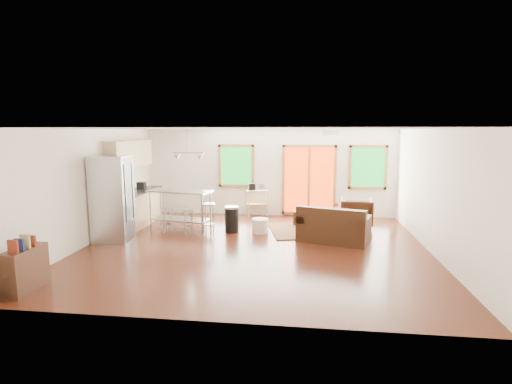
# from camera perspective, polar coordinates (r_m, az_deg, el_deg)

# --- Properties ---
(floor) EXTENTS (7.50, 7.00, 0.02)m
(floor) POSITION_cam_1_polar(r_m,az_deg,el_deg) (8.90, -0.24, -8.02)
(floor) COLOR #34140B
(floor) RESTS_ON ground
(ceiling) EXTENTS (7.50, 7.00, 0.02)m
(ceiling) POSITION_cam_1_polar(r_m,az_deg,el_deg) (8.52, -0.25, 9.10)
(ceiling) COLOR white
(ceiling) RESTS_ON ground
(back_wall) EXTENTS (7.50, 0.02, 2.60)m
(back_wall) POSITION_cam_1_polar(r_m,az_deg,el_deg) (12.08, 1.88, 2.77)
(back_wall) COLOR white
(back_wall) RESTS_ON ground
(left_wall) EXTENTS (0.02, 7.00, 2.60)m
(left_wall) POSITION_cam_1_polar(r_m,az_deg,el_deg) (9.82, -22.56, 0.72)
(left_wall) COLOR white
(left_wall) RESTS_ON ground
(right_wall) EXTENTS (0.02, 7.00, 2.60)m
(right_wall) POSITION_cam_1_polar(r_m,az_deg,el_deg) (8.95, 24.37, -0.11)
(right_wall) COLOR white
(right_wall) RESTS_ON ground
(front_wall) EXTENTS (7.50, 0.02, 2.60)m
(front_wall) POSITION_cam_1_polar(r_m,az_deg,el_deg) (5.21, -5.20, -5.25)
(front_wall) COLOR white
(front_wall) RESTS_ON ground
(window_left) EXTENTS (1.10, 0.05, 1.30)m
(window_left) POSITION_cam_1_polar(r_m,az_deg,el_deg) (12.14, -2.85, 3.74)
(window_left) COLOR #135E1B
(window_left) RESTS_ON back_wall
(french_doors) EXTENTS (1.60, 0.05, 2.10)m
(french_doors) POSITION_cam_1_polar(r_m,az_deg,el_deg) (12.00, 7.57, 1.70)
(french_doors) COLOR red
(french_doors) RESTS_ON back_wall
(window_right) EXTENTS (1.10, 0.05, 1.30)m
(window_right) POSITION_cam_1_polar(r_m,az_deg,el_deg) (12.10, 15.70, 3.41)
(window_right) COLOR #135E1B
(window_right) RESTS_ON back_wall
(rug) EXTENTS (2.62, 2.22, 0.02)m
(rug) POSITION_cam_1_polar(r_m,az_deg,el_deg) (10.50, 8.50, -5.39)
(rug) COLOR #495E36
(rug) RESTS_ON floor
(loveseat) EXTENTS (1.77, 1.32, 0.84)m
(loveseat) POSITION_cam_1_polar(r_m,az_deg,el_deg) (9.47, 10.97, -5.00)
(loveseat) COLOR black
(loveseat) RESTS_ON floor
(coffee_table) EXTENTS (0.99, 0.71, 0.36)m
(coffee_table) POSITION_cam_1_polar(r_m,az_deg,el_deg) (10.58, 11.45, -3.70)
(coffee_table) COLOR #341D11
(coffee_table) RESTS_ON floor
(armchair) EXTENTS (0.88, 0.83, 0.85)m
(armchair) POSITION_cam_1_polar(r_m,az_deg,el_deg) (11.09, 14.14, -2.61)
(armchair) COLOR black
(armchair) RESTS_ON floor
(ottoman) EXTENTS (0.66, 0.66, 0.38)m
(ottoman) POSITION_cam_1_polar(r_m,az_deg,el_deg) (11.10, 7.07, -3.62)
(ottoman) COLOR black
(ottoman) RESTS_ON floor
(pouf) EXTENTS (0.52, 0.52, 0.36)m
(pouf) POSITION_cam_1_polar(r_m,az_deg,el_deg) (10.11, 0.58, -4.85)
(pouf) COLOR white
(pouf) RESTS_ON floor
(vase) EXTENTS (0.18, 0.19, 0.31)m
(vase) POSITION_cam_1_polar(r_m,az_deg,el_deg) (10.64, 11.33, -2.51)
(vase) COLOR silver
(vase) RESTS_ON coffee_table
(book) EXTENTS (0.20, 0.05, 0.26)m
(book) POSITION_cam_1_polar(r_m,az_deg,el_deg) (10.32, 11.90, -2.75)
(book) COLOR maroon
(book) RESTS_ON coffee_table
(cabinets) EXTENTS (0.64, 2.24, 2.30)m
(cabinets) POSITION_cam_1_polar(r_m,az_deg,el_deg) (11.26, -16.98, 0.04)
(cabinets) COLOR tan
(cabinets) RESTS_ON floor
(refrigerator) EXTENTS (0.87, 0.84, 1.99)m
(refrigerator) POSITION_cam_1_polar(r_m,az_deg,el_deg) (9.83, -19.80, -0.93)
(refrigerator) COLOR #B7BABC
(refrigerator) RESTS_ON floor
(island) EXTENTS (1.73, 0.96, 1.03)m
(island) POSITION_cam_1_polar(r_m,az_deg,el_deg) (10.53, -10.76, -1.51)
(island) COLOR #B7BABC
(island) RESTS_ON floor
(cup) EXTENTS (0.13, 0.11, 0.12)m
(cup) POSITION_cam_1_polar(r_m,az_deg,el_deg) (10.47, -6.87, 0.18)
(cup) COLOR white
(cup) RESTS_ON island
(bar_stool_a) EXTENTS (0.32, 0.32, 0.66)m
(bar_stool_a) POSITION_cam_1_polar(r_m,az_deg,el_deg) (10.34, -12.46, -2.97)
(bar_stool_a) COLOR #B7BABC
(bar_stool_a) RESTS_ON floor
(bar_stool_b) EXTENTS (0.33, 0.33, 0.64)m
(bar_stool_b) POSITION_cam_1_polar(r_m,az_deg,el_deg) (10.01, -9.61, -3.37)
(bar_stool_b) COLOR #B7BABC
(bar_stool_b) RESTS_ON floor
(bar_stool_c) EXTENTS (0.40, 0.40, 0.76)m
(bar_stool_c) POSITION_cam_1_polar(r_m,az_deg,el_deg) (10.06, -6.86, -2.71)
(bar_stool_c) COLOR #B7BABC
(bar_stool_c) RESTS_ON floor
(trash_can) EXTENTS (0.46, 0.46, 0.67)m
(trash_can) POSITION_cam_1_polar(r_m,az_deg,el_deg) (10.16, -3.47, -3.89)
(trash_can) COLOR black
(trash_can) RESTS_ON floor
(kitchen_cart) EXTENTS (0.74, 0.59, 1.00)m
(kitchen_cart) POSITION_cam_1_polar(r_m,az_deg,el_deg) (12.03, 0.05, -0.22)
(kitchen_cart) COLOR tan
(kitchen_cart) RESTS_ON floor
(bookshelf) EXTENTS (0.31, 0.80, 0.94)m
(bookshelf) POSITION_cam_1_polar(r_m,az_deg,el_deg) (7.49, -30.12, -9.46)
(bookshelf) COLOR #341D11
(bookshelf) RESTS_ON floor
(ceiling_flush) EXTENTS (0.35, 0.35, 0.12)m
(ceiling_flush) POSITION_cam_1_polar(r_m,az_deg,el_deg) (9.07, 10.44, 8.43)
(ceiling_flush) COLOR white
(ceiling_flush) RESTS_ON ceiling
(pendant_light) EXTENTS (0.80, 0.18, 0.79)m
(pendant_light) POSITION_cam_1_polar(r_m,az_deg,el_deg) (10.41, -9.64, 4.99)
(pendant_light) COLOR gray
(pendant_light) RESTS_ON ceiling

